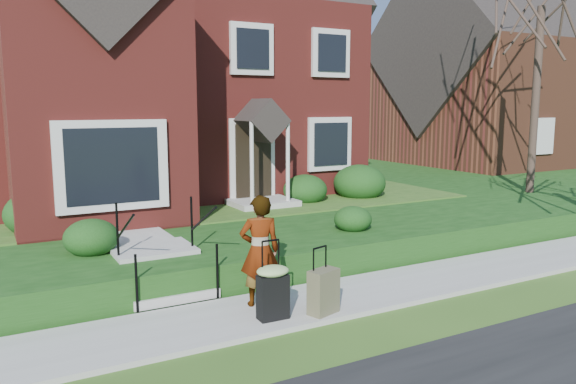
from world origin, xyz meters
TOP-DOWN VIEW (x-y plane):
  - ground at (0.00, 0.00)m, footprint 120.00×120.00m
  - sidewalk at (0.00, 0.00)m, footprint 60.00×1.60m
  - terrace at (4.00, 10.90)m, footprint 44.00×20.00m
  - walkway at (-2.50, 5.00)m, footprint 1.20×6.00m
  - main_house at (-0.21, 9.61)m, footprint 10.40×10.20m
  - neighbour_house at (16.00, 11.00)m, footprint 9.40×8.00m
  - front_steps at (-2.50, 1.84)m, footprint 1.40×2.02m
  - foundation_shrubs at (0.18, 4.95)m, footprint 9.82×4.51m
  - woman at (-1.38, 0.24)m, footprint 0.72×0.57m
  - suitcase_black at (-1.47, -0.38)m, footprint 0.50×0.41m
  - suitcase_olive at (-0.71, -0.55)m, footprint 0.53×0.39m

SIDE VIEW (x-z plane):
  - ground at x=0.00m, z-range 0.00..0.00m
  - sidewalk at x=0.00m, z-range 0.00..0.08m
  - terrace at x=4.00m, z-range 0.00..0.60m
  - suitcase_olive at x=-0.71m, z-range -0.09..0.93m
  - front_steps at x=-2.50m, z-range -0.28..1.22m
  - suitcase_black at x=-1.47m, z-range -0.05..1.12m
  - walkway at x=-2.50m, z-range 0.60..0.66m
  - woman at x=-1.38m, z-range 0.08..1.83m
  - foundation_shrubs at x=0.18m, z-range 0.54..1.57m
  - neighbour_house at x=16.00m, z-range 0.65..9.85m
  - main_house at x=-0.21m, z-range 0.56..9.96m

